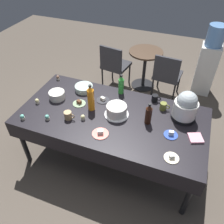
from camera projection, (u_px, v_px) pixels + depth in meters
name	position (u px, v px, depth m)	size (l,w,h in m)	color
ground	(112.00, 155.00, 3.19)	(9.00, 9.00, 0.00)	brown
potluck_table	(112.00, 119.00, 2.74)	(2.20, 1.10, 0.75)	black
frosted_layer_cake	(117.00, 111.00, 2.66)	(0.29, 0.29, 0.14)	silver
slow_cooker	(186.00, 107.00, 2.55)	(0.28, 0.28, 0.36)	black
glass_salad_bowl	(84.00, 88.00, 3.05)	(0.24, 0.24, 0.07)	#B2C6BC
ceramic_snack_bowl	(57.00, 95.00, 2.91)	(0.20, 0.20, 0.10)	silver
dessert_plate_coral	(100.00, 133.00, 2.46)	(0.18, 0.18, 0.05)	#E07266
dessert_plate_sage	(79.00, 103.00, 2.85)	(0.16, 0.16, 0.05)	#8CA87F
dessert_plate_cobalt	(171.00, 134.00, 2.45)	(0.15, 0.15, 0.06)	#2D4CB2
dessert_plate_cream	(172.00, 157.00, 2.22)	(0.15, 0.15, 0.05)	beige
dessert_plate_charcoal	(103.00, 100.00, 2.90)	(0.16, 0.16, 0.05)	#2D2D33
cupcake_berry	(83.00, 117.00, 2.62)	(0.05, 0.05, 0.07)	beige
cupcake_cocoa	(22.00, 117.00, 2.62)	(0.05, 0.05, 0.07)	beige
cupcake_rose	(58.00, 78.00, 3.25)	(0.05, 0.05, 0.07)	beige
cupcake_vanilla	(37.00, 101.00, 2.85)	(0.05, 0.05, 0.07)	beige
cupcake_mint	(47.00, 117.00, 2.62)	(0.05, 0.05, 0.07)	beige
soda_bottle_lime_soda	(121.00, 85.00, 2.95)	(0.07, 0.07, 0.27)	green
soda_bottle_orange_juice	(91.00, 98.00, 2.68)	(0.08, 0.08, 0.35)	orange
soda_bottle_cola	(149.00, 114.00, 2.52)	(0.07, 0.07, 0.27)	#33190F
coffee_mug_tan	(68.00, 115.00, 2.62)	(0.13, 0.09, 0.10)	tan
coffee_mug_black	(155.00, 98.00, 2.87)	(0.12, 0.08, 0.09)	black
coffee_mug_olive	(163.00, 106.00, 2.75)	(0.12, 0.08, 0.09)	olive
paper_napkin_stack	(196.00, 138.00, 2.41)	(0.14, 0.14, 0.02)	pink
maroon_chair_left	(114.00, 64.00, 4.14)	(0.50, 0.50, 0.85)	#333338
maroon_chair_right	(167.00, 74.00, 3.88)	(0.48, 0.48, 0.85)	#333338
round_cafe_table	(145.00, 63.00, 4.15)	(0.60, 0.60, 0.72)	#473323
water_cooler	(208.00, 63.00, 3.97)	(0.32, 0.32, 1.24)	silver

